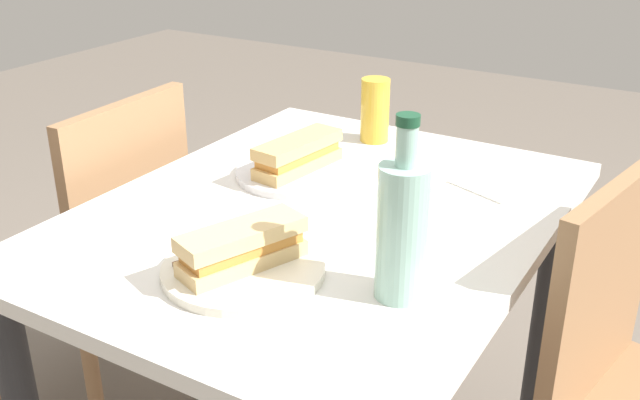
% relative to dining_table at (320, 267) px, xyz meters
% --- Properties ---
extents(dining_table, '(1.03, 0.81, 0.75)m').
position_rel_dining_table_xyz_m(dining_table, '(0.00, 0.00, 0.00)').
color(dining_table, silver).
rests_on(dining_table, ground).
extents(chair_far, '(0.41, 0.41, 0.88)m').
position_rel_dining_table_xyz_m(chair_far, '(0.00, 0.60, -0.12)').
color(chair_far, '#936B47').
rests_on(chair_far, ground).
extents(plate_near, '(0.26, 0.26, 0.01)m').
position_rel_dining_table_xyz_m(plate_near, '(-0.27, -0.02, 0.13)').
color(plate_near, silver).
rests_on(plate_near, dining_table).
extents(baguette_sandwich_near, '(0.22, 0.14, 0.07)m').
position_rel_dining_table_xyz_m(baguette_sandwich_near, '(-0.27, -0.02, 0.17)').
color(baguette_sandwich_near, '#DBB77A').
rests_on(baguette_sandwich_near, plate_near).
extents(knife_near, '(0.17, 0.08, 0.01)m').
position_rel_dining_table_xyz_m(knife_near, '(-0.26, 0.04, 0.14)').
color(knife_near, silver).
rests_on(knife_near, plate_near).
extents(plate_far, '(0.26, 0.26, 0.01)m').
position_rel_dining_table_xyz_m(plate_far, '(0.12, 0.12, 0.13)').
color(plate_far, white).
rests_on(plate_far, dining_table).
extents(baguette_sandwich_far, '(0.22, 0.10, 0.07)m').
position_rel_dining_table_xyz_m(baguette_sandwich_far, '(0.12, 0.12, 0.17)').
color(baguette_sandwich_far, tan).
rests_on(baguette_sandwich_far, plate_far).
extents(knife_far, '(0.18, 0.03, 0.01)m').
position_rel_dining_table_xyz_m(knife_far, '(0.12, 0.18, 0.14)').
color(knife_far, silver).
rests_on(knife_far, plate_far).
extents(water_bottle, '(0.08, 0.08, 0.28)m').
position_rel_dining_table_xyz_m(water_bottle, '(-0.20, -0.26, 0.24)').
color(water_bottle, '#99C6B7').
rests_on(water_bottle, dining_table).
extents(beer_glass, '(0.07, 0.07, 0.15)m').
position_rel_dining_table_xyz_m(beer_glass, '(0.40, 0.09, 0.20)').
color(beer_glass, gold).
rests_on(beer_glass, dining_table).
extents(paper_napkin, '(0.18, 0.18, 0.00)m').
position_rel_dining_table_xyz_m(paper_napkin, '(0.29, -0.24, 0.13)').
color(paper_napkin, white).
rests_on(paper_napkin, dining_table).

